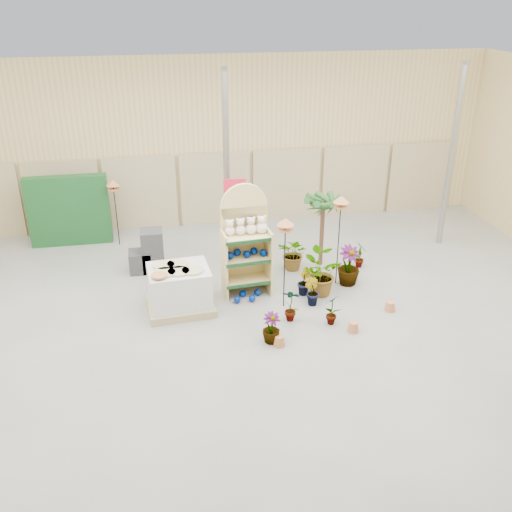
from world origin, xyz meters
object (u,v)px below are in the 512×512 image
Objects in this scene: display_shelf at (245,244)px; potted_plant_2 at (319,274)px; bird_table_front at (285,225)px; pallet_stack at (179,289)px.

display_shelf is 1.70m from potted_plant_2.
potted_plant_2 is at bearing 24.07° from bird_table_front.
potted_plant_2 is (2.97, 0.11, 0.01)m from pallet_stack.
bird_table_front is 1.64m from potted_plant_2.
display_shelf is 1.70m from pallet_stack.
bird_table_front is at bearing -155.93° from potted_plant_2.
potted_plant_2 is (1.51, -0.49, -0.61)m from display_shelf.
pallet_stack is at bearing -161.95° from display_shelf.
pallet_stack is at bearing -177.78° from potted_plant_2.
bird_table_front reaches higher than pallet_stack.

